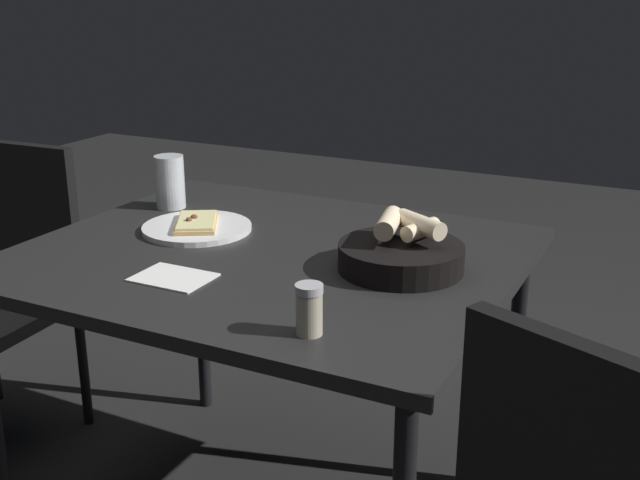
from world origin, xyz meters
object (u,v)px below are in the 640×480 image
(bread_basket, at_px, (402,254))
(dining_table, at_px, (270,276))
(beer_glass, at_px, (170,185))
(pizza_plate, at_px, (197,227))
(pepper_shaker, at_px, (309,312))

(bread_basket, bearing_deg, dining_table, -176.01)
(beer_glass, bearing_deg, pizza_plate, -37.64)
(beer_glass, relative_size, pepper_shaker, 1.53)
(pizza_plate, distance_m, pepper_shaker, 0.67)
(bread_basket, relative_size, pepper_shaker, 2.89)
(beer_glass, height_order, pepper_shaker, beer_glass)
(pizza_plate, distance_m, bread_basket, 0.56)
(dining_table, relative_size, bread_basket, 4.10)
(dining_table, relative_size, pepper_shaker, 11.84)
(dining_table, bearing_deg, pizza_plate, 167.36)
(dining_table, height_order, pepper_shaker, pepper_shaker)
(dining_table, bearing_deg, pepper_shaker, -51.00)
(dining_table, xyz_separation_m, bread_basket, (0.32, 0.02, 0.10))
(dining_table, xyz_separation_m, beer_glass, (-0.42, 0.20, 0.13))
(dining_table, xyz_separation_m, pepper_shaker, (0.29, -0.36, 0.10))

